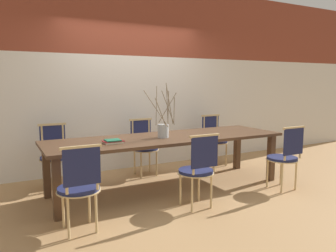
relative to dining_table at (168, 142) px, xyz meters
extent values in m
plane|color=#A87F51|center=(0.00, 0.00, -0.67)|extent=(16.00, 16.00, 0.00)
cube|color=silver|center=(0.00, 1.35, 0.30)|extent=(12.00, 0.06, 1.95)
cube|color=brown|center=(0.00, 1.35, 1.90)|extent=(12.00, 0.06, 1.25)
cube|color=#4C3321|center=(0.00, 0.00, 0.05)|extent=(3.36, 1.00, 0.04)
cube|color=#4C3321|center=(-1.57, -0.40, -0.32)|extent=(0.09, 0.09, 0.71)
cube|color=#4C3321|center=(1.57, -0.40, -0.32)|extent=(0.09, 0.09, 0.71)
cube|color=#4C3321|center=(-1.57, 0.40, -0.32)|extent=(0.09, 0.09, 0.71)
cube|color=#4C3321|center=(1.57, 0.40, -0.32)|extent=(0.09, 0.09, 0.71)
cylinder|color=#1E234C|center=(-1.42, -0.76, -0.23)|extent=(0.42, 0.42, 0.04)
cylinder|color=tan|center=(-1.42, -0.76, -0.25)|extent=(0.44, 0.44, 0.01)
cylinder|color=tan|center=(-1.56, -0.63, -0.46)|extent=(0.03, 0.03, 0.42)
cylinder|color=tan|center=(-1.29, -0.63, -0.46)|extent=(0.03, 0.03, 0.42)
cylinder|color=tan|center=(-1.56, -0.90, -0.46)|extent=(0.03, 0.03, 0.42)
cylinder|color=tan|center=(-1.29, -0.90, -0.46)|extent=(0.03, 0.03, 0.42)
cylinder|color=tan|center=(-1.57, -0.94, 0.01)|extent=(0.03, 0.03, 0.45)
cylinder|color=tan|center=(-1.28, -0.94, 0.01)|extent=(0.03, 0.03, 0.45)
cube|color=#1E234C|center=(-1.42, -0.95, 0.04)|extent=(0.35, 0.02, 0.36)
cube|color=tan|center=(-1.42, -0.94, 0.22)|extent=(0.39, 0.03, 0.03)
cylinder|color=#1E234C|center=(-0.03, -0.76, -0.23)|extent=(0.42, 0.42, 0.04)
cylinder|color=tan|center=(-0.03, -0.76, -0.25)|extent=(0.44, 0.44, 0.01)
cylinder|color=tan|center=(-0.16, -0.63, -0.46)|extent=(0.03, 0.03, 0.42)
cylinder|color=tan|center=(0.11, -0.63, -0.46)|extent=(0.03, 0.03, 0.42)
cylinder|color=tan|center=(-0.16, -0.90, -0.46)|extent=(0.03, 0.03, 0.42)
cylinder|color=tan|center=(0.11, -0.90, -0.46)|extent=(0.03, 0.03, 0.42)
cylinder|color=tan|center=(-0.17, -0.94, 0.01)|extent=(0.03, 0.03, 0.45)
cylinder|color=tan|center=(0.12, -0.94, 0.01)|extent=(0.03, 0.03, 0.45)
cube|color=#1E234C|center=(-0.03, -0.95, 0.04)|extent=(0.35, 0.02, 0.36)
cube|color=tan|center=(-0.03, -0.94, 0.22)|extent=(0.39, 0.03, 0.03)
cylinder|color=#1E234C|center=(1.41, -0.76, -0.23)|extent=(0.42, 0.42, 0.04)
cylinder|color=tan|center=(1.41, -0.76, -0.25)|extent=(0.44, 0.44, 0.01)
cylinder|color=tan|center=(1.28, -0.63, -0.46)|extent=(0.03, 0.03, 0.42)
cylinder|color=tan|center=(1.55, -0.63, -0.46)|extent=(0.03, 0.03, 0.42)
cylinder|color=tan|center=(1.28, -0.90, -0.46)|extent=(0.03, 0.03, 0.42)
cylinder|color=tan|center=(1.55, -0.90, -0.46)|extent=(0.03, 0.03, 0.42)
cylinder|color=tan|center=(1.27, -0.94, 0.01)|extent=(0.03, 0.03, 0.45)
cylinder|color=tan|center=(1.56, -0.94, 0.01)|extent=(0.03, 0.03, 0.45)
cube|color=#1E234C|center=(1.41, -0.95, 0.04)|extent=(0.35, 0.02, 0.36)
cube|color=tan|center=(1.41, -0.94, 0.22)|extent=(0.39, 0.03, 0.03)
cylinder|color=#1E234C|center=(-1.40, 0.76, -0.23)|extent=(0.42, 0.42, 0.04)
cylinder|color=tan|center=(-1.40, 0.76, -0.25)|extent=(0.44, 0.44, 0.01)
cylinder|color=tan|center=(-1.26, 0.63, -0.46)|extent=(0.03, 0.03, 0.42)
cylinder|color=tan|center=(-1.53, 0.63, -0.46)|extent=(0.03, 0.03, 0.42)
cylinder|color=tan|center=(-1.26, 0.90, -0.46)|extent=(0.03, 0.03, 0.42)
cylinder|color=tan|center=(-1.53, 0.90, -0.46)|extent=(0.03, 0.03, 0.42)
cylinder|color=tan|center=(-1.25, 0.94, 0.01)|extent=(0.03, 0.03, 0.45)
cylinder|color=tan|center=(-1.55, 0.94, 0.01)|extent=(0.03, 0.03, 0.45)
cube|color=#1E234C|center=(-1.40, 0.95, 0.04)|extent=(0.35, 0.02, 0.36)
cube|color=tan|center=(-1.40, 0.94, 0.22)|extent=(0.39, 0.03, 0.03)
cylinder|color=#1E234C|center=(-0.01, 0.76, -0.23)|extent=(0.42, 0.42, 0.04)
cylinder|color=tan|center=(-0.01, 0.76, -0.25)|extent=(0.44, 0.44, 0.01)
cylinder|color=tan|center=(0.13, 0.63, -0.46)|extent=(0.03, 0.03, 0.42)
cylinder|color=tan|center=(-0.14, 0.63, -0.46)|extent=(0.03, 0.03, 0.42)
cylinder|color=tan|center=(0.13, 0.90, -0.46)|extent=(0.03, 0.03, 0.42)
cylinder|color=tan|center=(-0.14, 0.90, -0.46)|extent=(0.03, 0.03, 0.42)
cylinder|color=tan|center=(0.14, 0.94, 0.01)|extent=(0.03, 0.03, 0.45)
cylinder|color=tan|center=(-0.16, 0.94, 0.01)|extent=(0.03, 0.03, 0.45)
cube|color=#1E234C|center=(-0.01, 0.95, 0.04)|extent=(0.35, 0.02, 0.36)
cube|color=tan|center=(-0.01, 0.94, 0.22)|extent=(0.39, 0.03, 0.03)
cylinder|color=#1E234C|center=(1.39, 0.76, -0.23)|extent=(0.42, 0.42, 0.04)
cylinder|color=tan|center=(1.39, 0.76, -0.25)|extent=(0.44, 0.44, 0.01)
cylinder|color=tan|center=(1.52, 0.63, -0.46)|extent=(0.03, 0.03, 0.42)
cylinder|color=tan|center=(1.25, 0.63, -0.46)|extent=(0.03, 0.03, 0.42)
cylinder|color=tan|center=(1.52, 0.90, -0.46)|extent=(0.03, 0.03, 0.42)
cylinder|color=tan|center=(1.25, 0.90, -0.46)|extent=(0.03, 0.03, 0.42)
cylinder|color=tan|center=(1.53, 0.94, 0.01)|extent=(0.03, 0.03, 0.45)
cylinder|color=tan|center=(1.24, 0.94, 0.01)|extent=(0.03, 0.03, 0.45)
cube|color=#1E234C|center=(1.39, 0.95, 0.04)|extent=(0.35, 0.02, 0.36)
cube|color=tan|center=(1.39, 0.94, 0.22)|extent=(0.39, 0.03, 0.03)
cylinder|color=#B2BCC1|center=(-0.09, -0.04, 0.17)|extent=(0.15, 0.15, 0.18)
cylinder|color=brown|center=(-0.04, -0.12, 0.54)|extent=(0.17, 0.12, 0.57)
cylinder|color=brown|center=(-0.03, -0.06, 0.49)|extent=(0.07, 0.14, 0.46)
cylinder|color=brown|center=(-0.25, -0.13, 0.49)|extent=(0.21, 0.33, 0.47)
cylinder|color=brown|center=(-0.15, -0.08, 0.43)|extent=(0.10, 0.13, 0.34)
cylinder|color=brown|center=(-0.07, -0.14, 0.49)|extent=(0.22, 0.05, 0.46)
cylinder|color=brown|center=(-0.16, -0.08, 0.44)|extent=(0.11, 0.14, 0.37)
cylinder|color=brown|center=(-0.17, 0.01, 0.52)|extent=(0.10, 0.17, 0.52)
cylinder|color=brown|center=(-0.05, -0.07, 0.52)|extent=(0.08, 0.10, 0.53)
cylinder|color=brown|center=(0.04, -0.11, 0.44)|extent=(0.15, 0.27, 0.38)
cylinder|color=brown|center=(0.01, 0.05, 0.47)|extent=(0.18, 0.23, 0.43)
cube|color=beige|center=(-0.84, -0.12, 0.08)|extent=(0.23, 0.16, 0.02)
cube|color=maroon|center=(-0.83, -0.10, 0.10)|extent=(0.25, 0.16, 0.01)
cube|color=#1E6B4C|center=(-0.84, -0.11, 0.11)|extent=(0.19, 0.17, 0.01)
camera|label=1|loc=(-2.11, -3.99, 0.83)|focal=35.00mm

